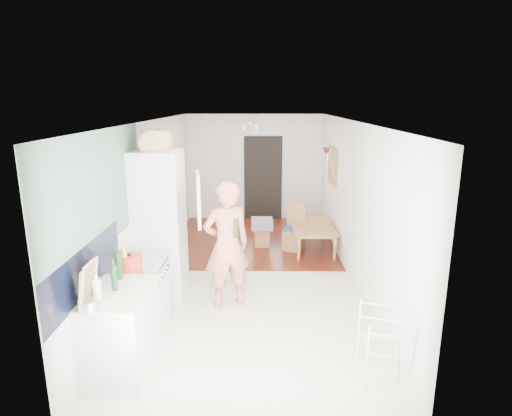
{
  "coord_description": "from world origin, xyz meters",
  "views": [
    {
      "loc": [
        0.18,
        -6.54,
        2.81
      ],
      "look_at": [
        0.08,
        0.2,
        1.1
      ],
      "focal_mm": 30.0,
      "sensor_mm": 36.0,
      "label": 1
    }
  ],
  "objects_px": {
    "stool": "(261,237)",
    "drying_rack": "(384,350)",
    "dining_chair": "(294,228)",
    "dining_table": "(313,239)",
    "person": "(227,234)"
  },
  "relations": [
    {
      "from": "person",
      "to": "dining_table",
      "type": "relative_size",
      "value": 1.75
    },
    {
      "from": "person",
      "to": "dining_chair",
      "type": "bearing_deg",
      "value": -136.79
    },
    {
      "from": "person",
      "to": "drying_rack",
      "type": "bearing_deg",
      "value": 111.88
    },
    {
      "from": "dining_table",
      "to": "drying_rack",
      "type": "height_order",
      "value": "drying_rack"
    },
    {
      "from": "drying_rack",
      "to": "dining_chair",
      "type": "bearing_deg",
      "value": 111.86
    },
    {
      "from": "dining_chair",
      "to": "drying_rack",
      "type": "xyz_separation_m",
      "value": [
        0.59,
        -4.08,
        -0.01
      ]
    },
    {
      "from": "dining_table",
      "to": "dining_chair",
      "type": "height_order",
      "value": "dining_chair"
    },
    {
      "from": "stool",
      "to": "drying_rack",
      "type": "xyz_separation_m",
      "value": [
        1.21,
        -4.28,
        0.24
      ]
    },
    {
      "from": "dining_table",
      "to": "dining_chair",
      "type": "relative_size",
      "value": 1.38
    },
    {
      "from": "dining_chair",
      "to": "drying_rack",
      "type": "bearing_deg",
      "value": -63.34
    },
    {
      "from": "dining_chair",
      "to": "stool",
      "type": "distance_m",
      "value": 0.7
    },
    {
      "from": "dining_chair",
      "to": "drying_rack",
      "type": "distance_m",
      "value": 4.12
    },
    {
      "from": "person",
      "to": "dining_table",
      "type": "bearing_deg",
      "value": -143.67
    },
    {
      "from": "stool",
      "to": "drying_rack",
      "type": "bearing_deg",
      "value": -74.2
    },
    {
      "from": "person",
      "to": "dining_table",
      "type": "height_order",
      "value": "person"
    }
  ]
}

